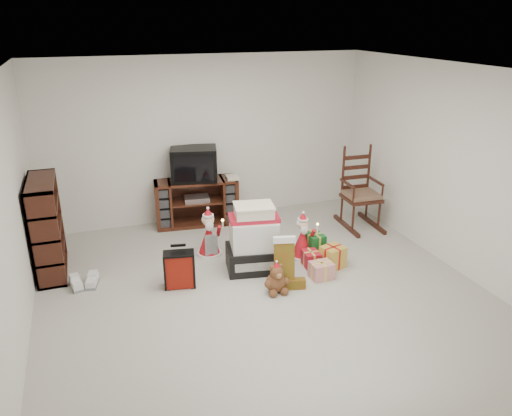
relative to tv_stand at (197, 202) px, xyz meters
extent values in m
cube|color=#B3AFA4|center=(0.24, -2.25, -0.36)|extent=(5.00, 5.00, 0.01)
cube|color=white|center=(0.24, -2.25, 2.15)|extent=(5.00, 5.00, 0.01)
cube|color=silver|center=(0.24, 0.25, 0.90)|extent=(5.00, 0.01, 2.50)
cube|color=silver|center=(0.24, -4.75, 0.90)|extent=(5.00, 0.01, 2.50)
cube|color=silver|center=(-2.26, -2.25, 0.90)|extent=(0.01, 5.00, 2.50)
cube|color=silver|center=(2.74, -2.25, 0.90)|extent=(0.01, 5.00, 2.50)
cube|color=#472314|center=(0.00, 0.00, 0.00)|extent=(1.28, 0.57, 0.71)
cube|color=#B2B2B5|center=(0.00, -0.03, 0.06)|extent=(0.40, 0.30, 0.07)
cube|color=#3B1710|center=(-2.06, -0.90, 0.24)|extent=(0.33, 0.98, 1.20)
cube|color=#3B1710|center=(2.31, -0.92, 0.10)|extent=(0.53, 0.51, 0.05)
cube|color=#8D604D|center=(2.31, -0.92, 0.16)|extent=(0.49, 0.47, 0.06)
cube|color=#3B1710|center=(2.31, -0.70, 0.52)|extent=(0.43, 0.08, 0.78)
cube|color=#3B1710|center=(2.31, -0.92, -0.32)|extent=(0.55, 0.86, 0.06)
cube|color=black|center=(0.34, -1.69, -0.20)|extent=(0.75, 0.60, 0.30)
cube|color=silver|center=(0.34, -1.69, 0.13)|extent=(0.63, 0.53, 0.37)
cube|color=#AF1426|center=(0.34, -1.69, 0.35)|extent=(0.66, 0.43, 0.05)
cube|color=beige|center=(0.34, -1.69, 0.43)|extent=(0.51, 0.42, 0.12)
cube|color=maroon|center=(-0.63, -1.82, -0.13)|extent=(0.37, 0.24, 0.45)
cube|color=black|center=(-0.63, -1.74, 0.15)|extent=(0.18, 0.06, 0.03)
ellipsoid|color=brown|center=(0.39, -2.30, -0.24)|extent=(0.24, 0.20, 0.25)
sphere|color=brown|center=(0.39, -2.33, -0.09)|extent=(0.16, 0.16, 0.16)
cone|color=#B6131D|center=(1.04, -1.60, -0.14)|extent=(0.30, 0.30, 0.43)
sphere|color=beige|center=(1.04, -1.60, 0.13)|extent=(0.14, 0.14, 0.14)
cone|color=#B6131D|center=(1.04, -1.60, 0.24)|extent=(0.13, 0.13, 0.11)
cylinder|color=silver|center=(1.20, -1.72, 0.08)|extent=(0.02, 0.02, 0.13)
cone|color=#B6131D|center=(-0.10, -1.12, -0.13)|extent=(0.31, 0.31, 0.45)
sphere|color=beige|center=(-0.10, -1.12, 0.15)|extent=(0.15, 0.15, 0.15)
cone|color=#B6131D|center=(-0.10, -1.12, 0.26)|extent=(0.13, 0.13, 0.11)
cylinder|color=silver|center=(0.06, -1.24, 0.10)|extent=(0.02, 0.02, 0.13)
cube|color=white|center=(-1.80, -1.44, -0.30)|extent=(0.18, 0.30, 0.10)
cube|color=white|center=(-1.62, -1.44, -0.30)|extent=(0.18, 0.30, 0.10)
cube|color=#AF1426|center=(1.05, -1.84, -0.23)|extent=(0.24, 0.24, 0.24)
cube|color=#1A6B2A|center=(1.24, -1.60, -0.23)|extent=(0.24, 0.24, 0.24)
cube|color=gold|center=(1.29, -1.98, -0.23)|extent=(0.24, 0.24, 0.24)
cube|color=silver|center=(1.00, -2.17, -0.23)|extent=(0.24, 0.24, 0.24)
cube|color=black|center=(-0.01, 0.02, 0.60)|extent=(0.76, 0.61, 0.49)
cube|color=black|center=(-0.01, -0.22, 0.60)|extent=(0.56, 0.15, 0.39)
camera|label=1|loc=(-1.51, -7.02, 2.65)|focal=35.00mm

